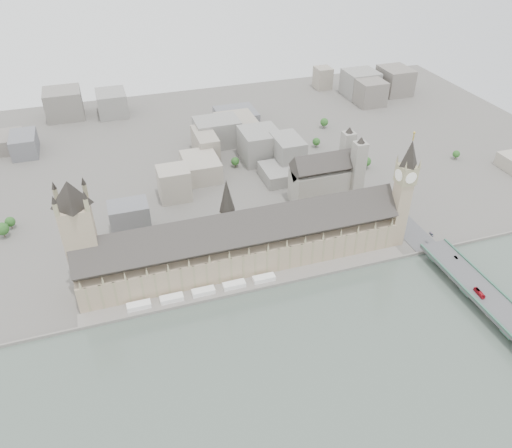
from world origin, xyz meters
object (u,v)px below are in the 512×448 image
object	(u,v)px
palace_of_westminster	(242,243)
westminster_abbey	(327,177)
elizabeth_tower	(404,186)
victoria_tower	(80,234)
car_approach	(431,234)
westminster_bridge	(488,303)
car_silver	(456,257)
red_bus_north	(479,293)

from	to	relation	value
palace_of_westminster	westminster_abbey	bearing A→B (deg)	34.17
elizabeth_tower	victoria_tower	xyz separation A→B (m)	(-260.00, 18.00, -2.88)
victoria_tower	car_approach	distance (m)	293.97
victoria_tower	car_approach	size ratio (longest dim) A/B	17.86
palace_of_westminster	westminster_bridge	distance (m)	195.05
westminster_abbey	car_approach	distance (m)	115.47
elizabeth_tower	westminster_bridge	size ratio (longest dim) A/B	0.33
car_silver	car_approach	size ratio (longest dim) A/B	0.71
palace_of_westminster	car_silver	distance (m)	177.96
westminster_bridge	red_bus_north	xyz separation A→B (m)	(-5.51, 5.56, 6.70)
red_bus_north	westminster_bridge	bearing A→B (deg)	-41.42
elizabeth_tower	victoria_tower	distance (m)	260.64
westminster_abbey	car_silver	world-z (taller)	westminster_abbey
victoria_tower	westminster_abbey	distance (m)	244.79
elizabeth_tower	car_silver	world-z (taller)	elizabeth_tower
victoria_tower	westminster_bridge	world-z (taller)	victoria_tower
elizabeth_tower	westminster_abbey	bearing A→B (deg)	107.29
elizabeth_tower	westminster_bridge	world-z (taller)	elizabeth_tower
westminster_abbey	elizabeth_tower	bearing A→B (deg)	-72.71
elizabeth_tower	westminster_abbey	world-z (taller)	elizabeth_tower
westminster_bridge	red_bus_north	bearing A→B (deg)	134.72
palace_of_westminster	westminster_abbey	world-z (taller)	westminster_abbey
palace_of_westminster	car_approach	xyz separation A→B (m)	(166.98, -24.68, -11.64)
car_approach	elizabeth_tower	bearing A→B (deg)	161.24
red_bus_north	car_silver	size ratio (longest dim) A/B	2.86
car_approach	car_silver	bearing A→B (deg)	-83.63
victoria_tower	car_approach	xyz separation A→B (m)	(288.98, -30.98, -44.14)
elizabeth_tower	red_bus_north	bearing A→B (deg)	-78.38
palace_of_westminster	car_silver	bearing A→B (deg)	-19.31
victoria_tower	westminster_abbey	bearing A→B (deg)	16.50
red_bus_north	car_approach	size ratio (longest dim) A/B	2.02
victoria_tower	palace_of_westminster	bearing A→B (deg)	-2.96
car_silver	palace_of_westminster	bearing A→B (deg)	162.56
victoria_tower	car_silver	xyz separation A→B (m)	(289.58, -65.03, -44.30)
red_bus_north	car_approach	world-z (taller)	red_bus_north
westminster_abbey	car_silver	bearing A→B (deg)	-67.09
red_bus_north	car_silver	bearing A→B (deg)	79.36
palace_of_westminster	car_silver	size ratio (longest dim) A/B	66.84
victoria_tower	car_silver	bearing A→B (deg)	-12.66
palace_of_westminster	car_approach	bearing A→B (deg)	-8.41
elizabeth_tower	westminster_bridge	bearing A→B (deg)	-75.89
elizabeth_tower	westminster_abbey	distance (m)	96.91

